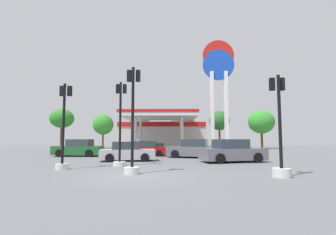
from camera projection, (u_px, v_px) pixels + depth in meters
The scene contains 18 objects.
ground_plane at pixel (134, 175), 11.36m from camera, with size 90.00×90.00×0.00m, color slate.
gas_station at pixel (162, 134), 35.02m from camera, with size 11.63×14.42×4.65m.
station_pole_sign at pixel (219, 81), 28.75m from camera, with size 3.64×0.56×13.13m.
car_0 at pixel (193, 149), 21.64m from camera, with size 4.79×3.05×1.60m.
car_1 at pixel (79, 149), 23.25m from camera, with size 4.47×2.10×1.58m.
car_2 at pixel (127, 152), 18.45m from camera, with size 4.23×2.35×1.43m.
car_3 at pixel (232, 152), 17.63m from camera, with size 4.85×2.97×1.62m.
car_4 at pixel (147, 149), 23.86m from camera, with size 4.06×2.01×1.42m.
traffic_signal_0 at pixel (120, 135), 15.25m from camera, with size 0.76×0.76×5.17m.
traffic_signal_1 at pixel (63, 136), 13.68m from camera, with size 0.69×0.70×4.73m.
traffic_signal_2 at pixel (280, 146), 10.90m from camera, with size 0.78×0.78×4.52m.
traffic_signal_3 at pixel (133, 135), 11.91m from camera, with size 0.73×0.73×5.15m.
tree_0 at pixel (62, 119), 42.04m from camera, with size 3.95×3.95×6.62m.
tree_1 at pixel (103, 125), 40.86m from camera, with size 3.35×3.35×5.56m.
tree_2 at pixel (140, 123), 42.30m from camera, with size 3.25×3.25×6.14m.
tree_3 at pixel (182, 123), 42.57m from camera, with size 4.02×4.02×6.43m.
tree_4 at pixel (219, 121), 41.52m from camera, with size 3.36×3.36×6.24m.
tree_5 at pixel (261, 122), 40.32m from camera, with size 4.17×4.17×6.20m.
Camera 1 is at (1.83, -11.50, 1.70)m, focal length 26.56 mm.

